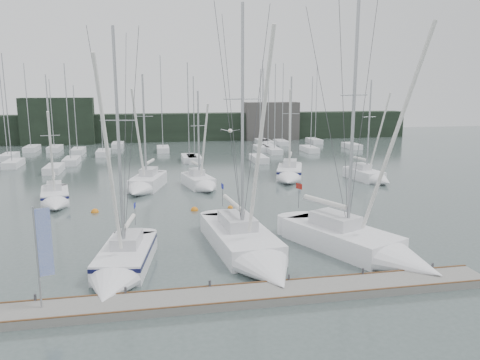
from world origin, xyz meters
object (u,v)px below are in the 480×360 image
sailboat_mid_b (144,185)px  sailboat_mid_e (371,177)px  sailboat_near_center (252,252)px  dock_banner (42,248)px  sailboat_near_right (370,248)px  sailboat_near_left (120,267)px  buoy_b (230,208)px  buoy_c (95,212)px  sailboat_mid_a (55,199)px  buoy_a (194,210)px  sailboat_mid_c (202,184)px  sailboat_mid_d (289,175)px

sailboat_mid_b → sailboat_mid_e: sailboat_mid_b is taller
sailboat_near_center → dock_banner: 11.57m
sailboat_near_right → sailboat_mid_b: sailboat_near_right is taller
sailboat_near_left → buoy_b: 15.37m
buoy_b → buoy_c: size_ratio=0.74×
sailboat_mid_a → sailboat_mid_b: bearing=18.5°
buoy_a → sailboat_near_center: bearing=-79.5°
buoy_a → sailboat_mid_c: bearing=79.1°
sailboat_mid_a → buoy_c: 4.73m
sailboat_near_left → sailboat_mid_e: (24.75, 20.88, -0.03)m
sailboat_mid_b → buoy_a: (4.12, -8.07, -0.58)m
sailboat_mid_d → sailboat_mid_e: bearing=1.5°
sailboat_near_center → buoy_c: size_ratio=25.56×
sailboat_mid_b → buoy_b: size_ratio=26.07×
sailboat_near_right → dock_banner: sailboat_near_right is taller
sailboat_mid_b → sailboat_mid_c: bearing=14.7°
sailboat_mid_c → buoy_a: size_ratio=16.50×
sailboat_mid_a → sailboat_mid_c: size_ratio=0.96×
sailboat_near_right → sailboat_mid_a: 26.55m
dock_banner → sailboat_near_center: bearing=7.9°
sailboat_mid_d → sailboat_mid_e: size_ratio=1.04×
sailboat_mid_a → sailboat_mid_e: (31.05, 4.07, -0.01)m
buoy_b → buoy_c: bearing=176.1°
sailboat_near_right → sailboat_mid_c: (-7.58, 20.72, -0.08)m
sailboat_near_left → buoy_b: sailboat_near_left is taller
sailboat_near_center → sailboat_mid_d: bearing=62.3°
sailboat_mid_c → buoy_a: bearing=-113.3°
sailboat_mid_b → buoy_a: sailboat_mid_b is taller
sailboat_near_left → buoy_a: 13.82m
sailboat_near_left → sailboat_mid_a: size_ratio=1.42×
sailboat_mid_a → sailboat_mid_b: 8.41m
sailboat_mid_a → sailboat_mid_e: bearing=-2.9°
sailboat_mid_a → sailboat_mid_e: sailboat_mid_e is taller
sailboat_mid_c → buoy_a: (-1.53, -7.96, -0.53)m
sailboat_near_left → buoy_c: (-2.75, 13.74, -0.55)m
sailboat_near_left → sailboat_near_right: 14.28m
sailboat_mid_e → dock_banner: sailboat_mid_e is taller
sailboat_mid_c → sailboat_mid_e: bearing=-12.0°
sailboat_near_center → sailboat_mid_d: sailboat_near_center is taller
sailboat_near_center → buoy_b: sailboat_near_center is taller
sailboat_near_left → buoy_c: sailboat_near_left is taller
sailboat_near_right → sailboat_mid_d: size_ratio=1.36×
sailboat_mid_e → sailboat_mid_d: bearing=152.4°
sailboat_near_right → sailboat_near_left: bearing=155.6°
sailboat_mid_d → sailboat_mid_e: 8.68m
sailboat_mid_e → buoy_a: bearing=-168.0°
buoy_c → dock_banner: bearing=-90.7°
sailboat_near_right → sailboat_mid_c: sailboat_near_right is taller
sailboat_near_left → sailboat_near_right: sailboat_near_right is taller
sailboat_mid_c → dock_banner: sailboat_mid_c is taller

